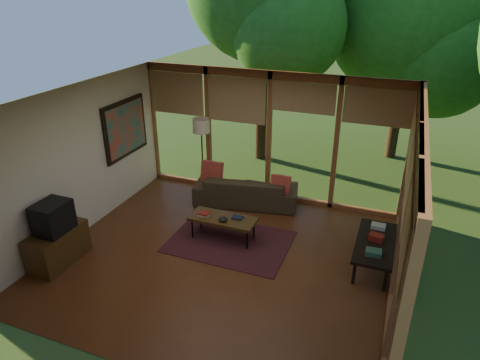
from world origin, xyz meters
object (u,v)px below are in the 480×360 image
at_px(media_cabinet, 58,246).
at_px(side_console, 375,244).
at_px(sofa, 246,190).
at_px(television, 53,217).
at_px(floor_lamp, 201,130).
at_px(coffee_table, 223,219).

relative_size(media_cabinet, side_console, 0.71).
bearing_deg(sofa, television, 44.46).
distance_m(media_cabinet, television, 0.55).
xyz_separation_m(floor_lamp, coffee_table, (1.21, -1.69, -1.01)).
relative_size(coffee_table, side_console, 0.86).
bearing_deg(floor_lamp, media_cabinet, -107.33).
height_order(floor_lamp, side_console, floor_lamp).
height_order(floor_lamp, coffee_table, floor_lamp).
distance_m(media_cabinet, coffee_table, 2.79).
bearing_deg(coffee_table, sofa, 93.64).
distance_m(sofa, side_console, 3.00).
xyz_separation_m(sofa, media_cabinet, (-2.16, -3.08, -0.01)).
bearing_deg(side_console, floor_lamp, 157.93).
distance_m(television, side_console, 5.19).
xyz_separation_m(floor_lamp, side_console, (3.83, -1.55, -1.00)).
relative_size(media_cabinet, coffee_table, 0.83).
height_order(television, side_console, television).
distance_m(television, floor_lamp, 3.54).
xyz_separation_m(media_cabinet, coffee_table, (2.25, 1.65, 0.09)).
bearing_deg(television, coffee_table, 36.44).
bearing_deg(side_console, television, -159.76).
bearing_deg(media_cabinet, side_console, 20.16).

